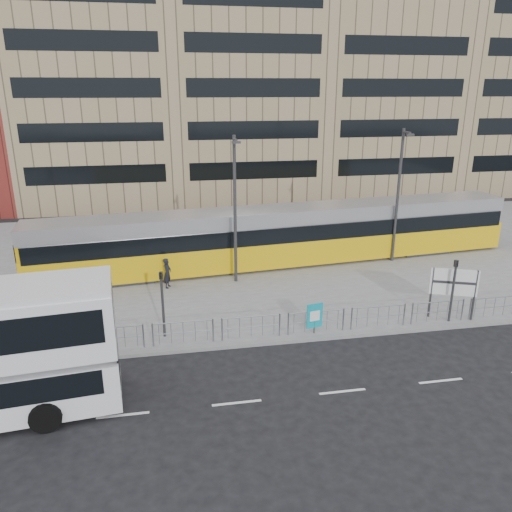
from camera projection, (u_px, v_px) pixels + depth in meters
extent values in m
plane|color=black|center=(269.00, 345.00, 22.07)|extent=(120.00, 120.00, 0.00)
cube|color=slate|center=(232.00, 257.00, 33.23)|extent=(64.00, 24.00, 0.15)
cube|color=gray|center=(268.00, 343.00, 22.09)|extent=(64.00, 0.25, 0.17)
cube|color=#937E5F|center=(99.00, 86.00, 48.56)|extent=(14.00, 16.00, 22.00)
cube|color=#937E5F|center=(241.00, 75.00, 50.60)|extent=(14.00, 16.00, 24.00)
cube|color=#937E5F|center=(370.00, 91.00, 53.44)|extent=(14.00, 16.00, 21.00)
cube|color=#937E5F|center=(489.00, 81.00, 55.48)|extent=(14.00, 16.00, 23.00)
cylinder|color=gray|center=(310.00, 312.00, 22.49)|extent=(32.00, 0.05, 0.05)
cylinder|color=gray|center=(310.00, 322.00, 22.65)|extent=(32.00, 0.04, 0.04)
cube|color=white|center=(317.00, 394.00, 18.51)|extent=(62.00, 0.12, 0.01)
cylinder|color=black|center=(46.00, 417.00, 16.38)|extent=(1.09, 0.43, 1.06)
cylinder|color=black|center=(53.00, 374.00, 18.85)|extent=(1.09, 0.43, 1.06)
cube|color=gold|center=(283.00, 247.00, 31.67)|extent=(30.71, 5.93, 1.75)
cube|color=black|center=(283.00, 229.00, 31.28)|extent=(30.28, 5.93, 0.98)
cube|color=#B7B6BC|center=(284.00, 215.00, 30.99)|extent=(30.69, 5.70, 0.87)
cube|color=gold|center=(479.00, 220.00, 35.25)|extent=(1.55, 2.58, 2.84)
cube|color=gold|center=(33.00, 257.00, 27.63)|extent=(1.55, 2.58, 2.84)
cylinder|color=#2D2D30|center=(283.00, 235.00, 31.41)|extent=(2.85, 2.85, 3.28)
cube|color=#2D2D30|center=(417.00, 246.00, 34.47)|extent=(3.53, 3.06, 0.55)
cube|color=#2D2D30|center=(125.00, 274.00, 29.35)|extent=(3.53, 3.06, 0.55)
cylinder|color=#2D2D30|center=(431.00, 292.00, 24.08)|extent=(0.11, 0.11, 2.53)
cylinder|color=#2D2D30|center=(474.00, 296.00, 23.73)|extent=(0.11, 0.11, 2.53)
cube|color=white|center=(454.00, 282.00, 23.71)|extent=(2.08, 0.87, 1.32)
cylinder|color=#2D2D30|center=(314.00, 325.00, 22.68)|extent=(0.06, 0.06, 0.78)
cube|color=#0B93A6|center=(315.00, 316.00, 22.53)|extent=(0.78, 0.21, 1.17)
cube|color=white|center=(315.00, 316.00, 22.50)|extent=(0.48, 0.10, 0.49)
imported|color=black|center=(167.00, 273.00, 27.78)|extent=(0.59, 0.72, 1.71)
cylinder|color=#2D2D30|center=(163.00, 306.00, 22.05)|extent=(0.12, 0.12, 3.00)
imported|color=#2D2D30|center=(161.00, 283.00, 21.70)|extent=(0.21, 0.24, 1.00)
cylinder|color=#2D2D30|center=(452.00, 292.00, 23.52)|extent=(0.12, 0.12, 3.00)
imported|color=#2D2D30|center=(455.00, 270.00, 23.16)|extent=(0.20, 0.23, 1.00)
cylinder|color=#2D2D30|center=(235.00, 211.00, 27.63)|extent=(0.18, 0.18, 8.29)
cylinder|color=#2D2D30|center=(235.00, 139.00, 26.00)|extent=(0.14, 0.90, 0.14)
cube|color=#2D2D30|center=(236.00, 142.00, 25.61)|extent=(0.45, 0.20, 0.12)
cylinder|color=#2D2D30|center=(398.00, 197.00, 31.07)|extent=(0.18, 0.18, 8.35)
cylinder|color=#2D2D30|center=(407.00, 132.00, 29.42)|extent=(0.14, 0.90, 0.14)
cube|color=#2D2D30|center=(410.00, 135.00, 29.03)|extent=(0.45, 0.20, 0.12)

